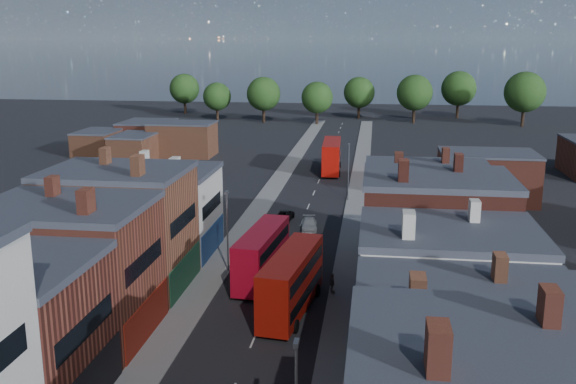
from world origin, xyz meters
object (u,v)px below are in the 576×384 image
(bus_0, at_px, (262,253))
(bus_2, at_px, (332,156))
(car_2, at_px, (284,216))
(car_3, at_px, (309,224))
(ped_3, at_px, (332,283))
(bus_1, at_px, (292,281))

(bus_0, distance_m, bus_2, 51.50)
(car_2, relative_size, car_3, 0.96)
(ped_3, bearing_deg, bus_1, 127.44)
(car_2, height_order, car_3, car_3)
(bus_1, relative_size, bus_2, 0.97)
(bus_2, xyz_separation_m, car_3, (-0.30, -34.23, -2.25))
(bus_0, bearing_deg, car_2, 97.95)
(bus_2, height_order, car_2, bus_2)
(car_3, bearing_deg, bus_1, -93.96)
(bus_1, height_order, car_3, bus_1)
(bus_0, distance_m, ped_3, 7.45)
(bus_1, bearing_deg, ped_3, 61.10)
(bus_0, height_order, car_2, bus_0)
(bus_1, distance_m, car_2, 27.65)
(bus_0, distance_m, car_3, 17.51)
(car_3, bearing_deg, ped_3, -84.61)
(car_2, xyz_separation_m, car_3, (3.52, -3.22, 0.05))
(bus_0, relative_size, bus_2, 0.92)
(bus_0, bearing_deg, bus_2, 92.30)
(bus_0, relative_size, bus_1, 0.96)
(car_2, bearing_deg, bus_2, 89.02)
(bus_0, distance_m, car_2, 20.52)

